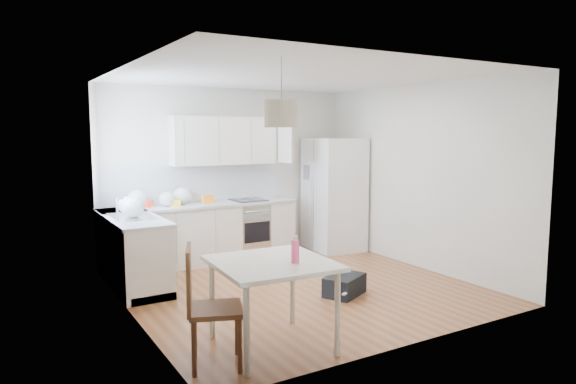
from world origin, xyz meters
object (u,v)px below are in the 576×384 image
object	(u,v)px
refrigerator	(334,194)
gym_bag	(344,285)
dining_table	(272,271)
dining_chair	(216,306)

from	to	relation	value
refrigerator	gym_bag	xyz separation A→B (m)	(-1.36, -2.13, -0.83)
dining_table	gym_bag	bearing A→B (deg)	34.02
refrigerator	gym_bag	distance (m)	2.66
refrigerator	dining_chair	bearing A→B (deg)	-133.97
refrigerator	dining_chair	distance (m)	4.69
gym_bag	dining_chair	bearing A→B (deg)	179.12
refrigerator	dining_table	bearing A→B (deg)	-129.42
refrigerator	gym_bag	world-z (taller)	refrigerator
dining_table	gym_bag	xyz separation A→B (m)	(1.51, 0.89, -0.61)
dining_chair	gym_bag	bearing A→B (deg)	46.15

